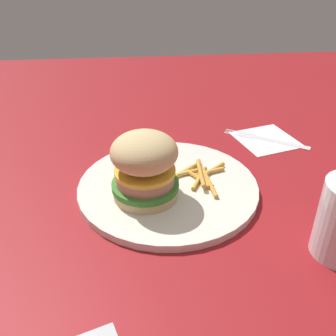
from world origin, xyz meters
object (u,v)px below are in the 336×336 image
Objects in this scene: plate at (168,187)px; fries_pile at (201,175)px; sandwich at (145,166)px; fork at (265,138)px; napkin at (266,139)px.

fries_pile is (0.01, -0.06, 0.01)m from plate.
sandwich is 0.95× the size of fries_pile.
napkin is at bearing -122.61° from fork.
fries_pile reaches higher than napkin.
fries_pile is at bearing -65.74° from sandwich.
fork is at bearing -53.44° from sandwich.
fries_pile is (0.04, -0.09, -0.05)m from sandwich.
napkin is at bearing -47.94° from fries_pile.
napkin is 0.00m from fork.
plate reaches higher than napkin.
sandwich is 0.32m from fork.
fork is (0.16, -0.21, -0.00)m from plate.
fries_pile is at bearing -75.28° from plate.
sandwich reaches higher than napkin.
napkin is at bearing -53.73° from plate.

